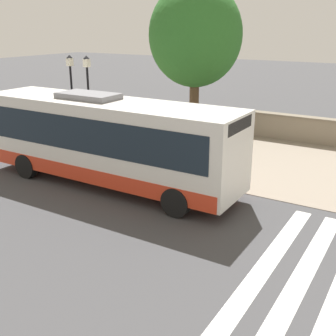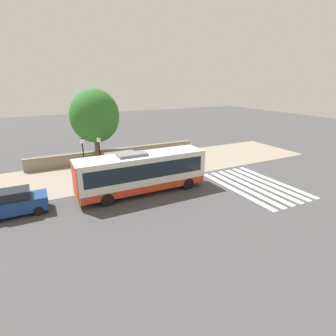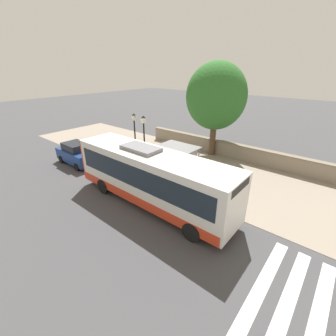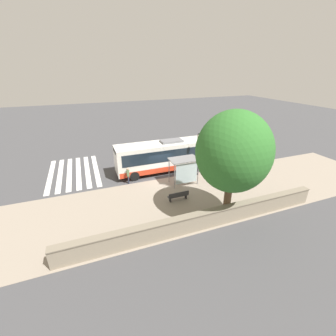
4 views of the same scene
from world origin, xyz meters
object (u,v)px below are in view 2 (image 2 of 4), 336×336
(bus_shelter, at_px, (120,158))
(pedestrian, at_px, (180,168))
(bus, at_px, (142,172))
(bench, at_px, (130,165))
(street_lamp_far, at_px, (84,160))
(shade_tree, at_px, (95,116))
(street_lamp_near, at_px, (100,158))
(parked_car_behind_bus, at_px, (16,202))

(bus_shelter, relative_size, pedestrian, 1.63)
(pedestrian, bearing_deg, bus, -70.53)
(bench, distance_m, street_lamp_far, 6.80)
(bus_shelter, xyz_separation_m, bench, (-2.64, 1.74, -1.71))
(bus, distance_m, bench, 6.56)
(shade_tree, bearing_deg, bus, 8.35)
(shade_tree, bearing_deg, street_lamp_far, -20.33)
(pedestrian, distance_m, street_lamp_near, 7.57)
(bus, distance_m, street_lamp_near, 3.77)
(bus, distance_m, street_lamp_far, 4.95)
(street_lamp_far, bearing_deg, parked_car_behind_bus, -67.34)
(pedestrian, height_order, bench, pedestrian)
(street_lamp_near, xyz_separation_m, shade_tree, (-7.53, 1.40, 2.62))
(bus_shelter, relative_size, street_lamp_far, 0.60)
(bus_shelter, bearing_deg, shade_tree, -172.80)
(shade_tree, bearing_deg, bench, 35.82)
(bus, height_order, bench, bus)
(street_lamp_far, relative_size, shade_tree, 0.56)
(bench, bearing_deg, bus_shelter, -33.36)
(pedestrian, distance_m, shade_tree, 11.05)
(street_lamp_near, height_order, street_lamp_far, street_lamp_near)
(street_lamp_near, bearing_deg, parked_car_behind_bus, -73.78)
(pedestrian, distance_m, bench, 5.87)
(street_lamp_near, bearing_deg, pedestrian, 84.52)
(pedestrian, relative_size, street_lamp_far, 0.37)
(street_lamp_near, bearing_deg, bus_shelter, 122.79)
(bus_shelter, height_order, street_lamp_near, street_lamp_near)
(street_lamp_near, bearing_deg, bench, 135.93)
(bus_shelter, distance_m, bench, 3.59)
(bus_shelter, distance_m, street_lamp_far, 3.68)
(street_lamp_far, xyz_separation_m, parked_car_behind_bus, (2.16, -5.18, -1.84))
(street_lamp_far, xyz_separation_m, shade_tree, (-7.24, 2.68, 2.64))
(bus_shelter, bearing_deg, parked_car_behind_bus, -69.20)
(bus, bearing_deg, street_lamp_far, -121.95)
(bench, distance_m, street_lamp_near, 6.07)
(bus_shelter, relative_size, street_lamp_near, 0.60)
(pedestrian, height_order, street_lamp_near, street_lamp_near)
(shade_tree, bearing_deg, parked_car_behind_bus, -39.90)
(bus, height_order, bus_shelter, bus)
(bus_shelter, height_order, street_lamp_far, street_lamp_far)
(bus_shelter, bearing_deg, street_lamp_far, -72.07)
(bus, xyz_separation_m, street_lamp_near, (-2.29, -2.84, 0.94))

